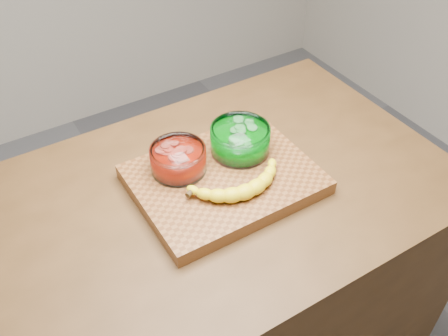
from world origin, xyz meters
TOP-DOWN VIEW (x-y plane):
  - counter at (0.00, 0.00)m, footprint 1.20×0.80m
  - cutting_board at (0.00, 0.00)m, footprint 0.45×0.35m
  - bowl_red at (-0.09, 0.08)m, footprint 0.14×0.14m
  - bowl_green at (0.08, 0.06)m, footprint 0.16×0.16m
  - banana at (0.00, -0.06)m, footprint 0.28×0.13m

SIDE VIEW (x-z plane):
  - counter at x=0.00m, z-range 0.00..0.90m
  - cutting_board at x=0.00m, z-range 0.90..0.94m
  - banana at x=0.00m, z-range 0.94..0.98m
  - bowl_red at x=-0.09m, z-range 0.94..1.01m
  - bowl_green at x=0.08m, z-range 0.94..1.01m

